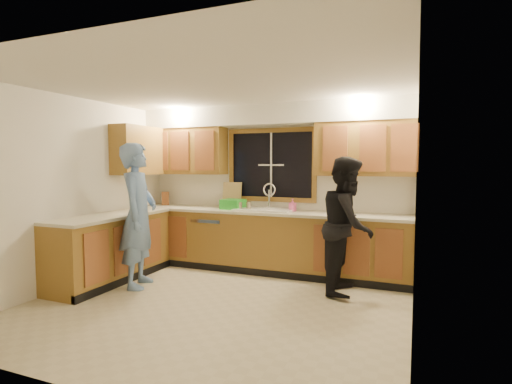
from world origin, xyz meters
TOP-DOWN VIEW (x-y plane):
  - floor at (0.00, 0.00)m, footprint 4.20×4.20m
  - ceiling at (0.00, 0.00)m, footprint 4.20×4.20m
  - wall_back at (0.00, 1.90)m, footprint 4.20×0.00m
  - wall_left at (-2.10, 0.00)m, footprint 0.00×3.80m
  - wall_right at (2.10, 0.00)m, footprint 0.00×3.80m
  - base_cabinets_back at (0.00, 1.60)m, footprint 4.20×0.60m
  - base_cabinets_left at (-1.80, 0.35)m, footprint 0.60×1.90m
  - countertop_back at (0.00, 1.58)m, footprint 4.20×0.63m
  - countertop_left at (-1.79, 0.35)m, footprint 0.63×1.90m
  - upper_cabinets_left at (-1.43, 1.73)m, footprint 1.35×0.33m
  - upper_cabinets_right at (1.43, 1.73)m, footprint 1.35×0.33m
  - upper_cabinets_return at (-1.94, 1.12)m, footprint 0.33×0.90m
  - soffit at (0.00, 1.72)m, footprint 4.20×0.35m
  - window_frame at (0.00, 1.89)m, footprint 1.44×0.03m
  - sink at (0.00, 1.60)m, footprint 0.86×0.52m
  - dishwasher at (-0.85, 1.59)m, footprint 0.60×0.56m
  - stove at (-1.80, -0.22)m, footprint 0.58×0.75m
  - man at (-1.27, 0.28)m, footprint 0.66×0.80m
  - woman at (1.32, 1.04)m, footprint 0.66×0.84m
  - knife_block at (-1.85, 1.72)m, footprint 0.16×0.15m
  - cutting_board at (-0.63, 1.78)m, footprint 0.32×0.16m
  - dish_crate at (-0.52, 1.60)m, footprint 0.34×0.32m
  - soap_bottle at (0.42, 1.65)m, footprint 0.10×0.10m
  - bowl at (1.13, 1.53)m, footprint 0.27×0.27m
  - can_left at (-0.37, 1.51)m, footprint 0.07×0.07m
  - can_right at (-0.22, 1.51)m, footprint 0.09×0.09m

SIDE VIEW (x-z plane):
  - floor at x=0.00m, z-range 0.00..0.00m
  - dishwasher at x=-0.85m, z-range 0.00..0.82m
  - base_cabinets_back at x=0.00m, z-range 0.00..0.88m
  - base_cabinets_left at x=-1.80m, z-range 0.00..0.88m
  - stove at x=-1.80m, z-range 0.00..0.90m
  - woman at x=1.32m, z-range 0.00..1.71m
  - sink at x=0.00m, z-range 0.58..1.15m
  - countertop_back at x=0.00m, z-range 0.88..0.92m
  - countertop_left at x=-1.79m, z-range 0.88..0.92m
  - man at x=-1.27m, z-range 0.00..1.89m
  - bowl at x=1.13m, z-range 0.92..0.98m
  - can_left at x=-0.37m, z-range 0.92..1.04m
  - can_right at x=-0.22m, z-range 0.92..1.05m
  - dish_crate at x=-0.52m, z-range 0.92..1.07m
  - soap_bottle at x=0.42m, z-range 0.92..1.11m
  - knife_block at x=-1.85m, z-range 0.92..1.14m
  - cutting_board at x=-0.63m, z-range 0.92..1.32m
  - wall_back at x=0.00m, z-range -0.85..3.35m
  - wall_left at x=-2.10m, z-range -0.65..3.15m
  - wall_right at x=2.10m, z-range -0.65..3.15m
  - window_frame at x=0.00m, z-range 1.03..2.17m
  - upper_cabinets_left at x=-1.43m, z-range 1.45..2.20m
  - upper_cabinets_right at x=1.43m, z-range 1.45..2.20m
  - upper_cabinets_return at x=-1.94m, z-range 1.45..2.20m
  - soffit at x=0.00m, z-range 2.20..2.50m
  - ceiling at x=0.00m, z-range 2.50..2.50m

